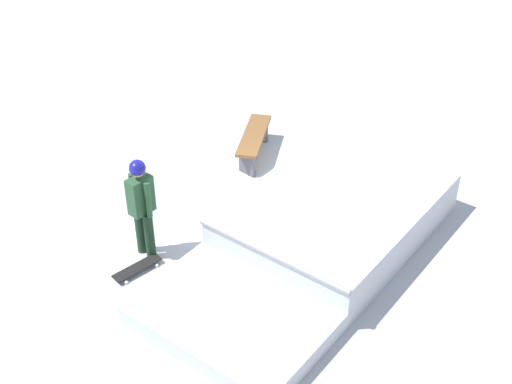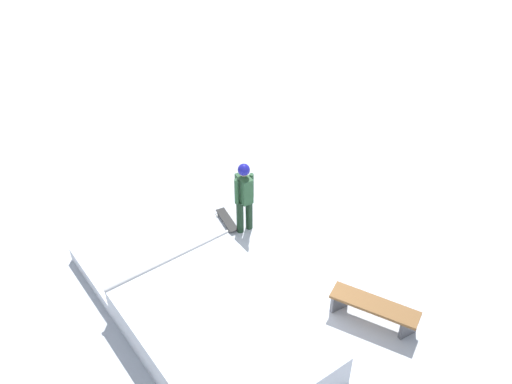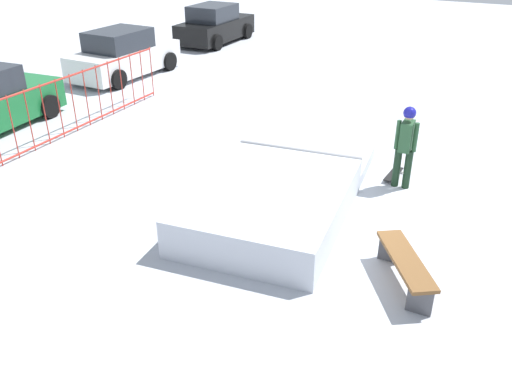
{
  "view_description": "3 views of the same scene",
  "coord_description": "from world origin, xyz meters",
  "px_view_note": "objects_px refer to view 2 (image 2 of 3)",
  "views": [
    {
      "loc": [
        6.83,
        6.19,
        6.84
      ],
      "look_at": [
        0.58,
        0.22,
        0.9
      ],
      "focal_mm": 47.5,
      "sensor_mm": 36.0,
      "label": 1
    },
    {
      "loc": [
        -6.25,
        3.7,
        8.8
      ],
      "look_at": [
        1.97,
        -0.97,
        1.0
      ],
      "focal_mm": 42.18,
      "sensor_mm": 36.0,
      "label": 2
    },
    {
      "loc": [
        -8.19,
        -2.59,
        5.05
      ],
      "look_at": [
        -0.56,
        1.29,
        0.6
      ],
      "focal_mm": 37.75,
      "sensor_mm": 36.0,
      "label": 3
    }
  ],
  "objects_px": {
    "skate_ramp": "(208,319)",
    "skateboard": "(227,220)",
    "skater": "(244,193)",
    "park_bench": "(374,308)"
  },
  "relations": [
    {
      "from": "skate_ramp",
      "to": "skateboard",
      "type": "xyz_separation_m",
      "value": [
        2.39,
        -1.61,
        -0.24
      ]
    },
    {
      "from": "skate_ramp",
      "to": "skater",
      "type": "relative_size",
      "value": 3.28
    },
    {
      "from": "skate_ramp",
      "to": "park_bench",
      "type": "distance_m",
      "value": 2.97
    },
    {
      "from": "skate_ramp",
      "to": "park_bench",
      "type": "height_order",
      "value": "skate_ramp"
    },
    {
      "from": "skateboard",
      "to": "park_bench",
      "type": "distance_m",
      "value": 3.84
    },
    {
      "from": "skate_ramp",
      "to": "park_bench",
      "type": "relative_size",
      "value": 3.63
    },
    {
      "from": "skater",
      "to": "skateboard",
      "type": "xyz_separation_m",
      "value": [
        0.37,
        0.23,
        -0.93
      ]
    },
    {
      "from": "skate_ramp",
      "to": "skateboard",
      "type": "height_order",
      "value": "skate_ramp"
    },
    {
      "from": "skate_ramp",
      "to": "skater",
      "type": "xyz_separation_m",
      "value": [
        2.01,
        -1.84,
        0.69
      ]
    },
    {
      "from": "park_bench",
      "to": "skate_ramp",
      "type": "bearing_deg",
      "value": 64.37
    }
  ]
}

